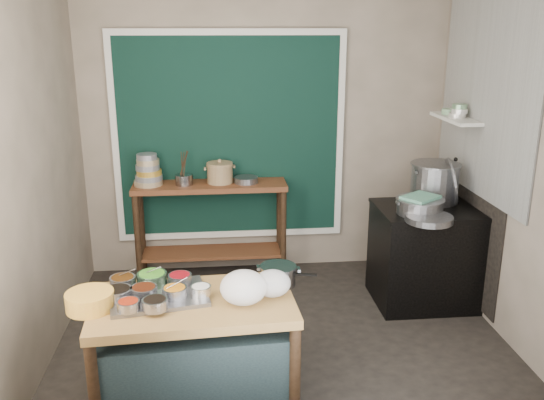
{
  "coord_description": "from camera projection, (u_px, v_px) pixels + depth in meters",
  "views": [
    {
      "loc": [
        -0.48,
        -4.02,
        2.38
      ],
      "look_at": [
        -0.06,
        0.25,
        1.08
      ],
      "focal_mm": 38.0,
      "sensor_mm": 36.0,
      "label": 1
    }
  ],
  "objects": [
    {
      "name": "stock_pot",
      "position": [
        435.0,
        182.0,
        5.09
      ],
      "size": [
        0.58,
        0.58,
        0.35
      ],
      "primitive_type": null,
      "rotation": [
        0.0,
        0.0,
        0.38
      ],
      "color": "gray",
      "rests_on": "stove_top"
    },
    {
      "name": "tile_panel",
      "position": [
        486.0,
        94.0,
        4.71
      ],
      "size": [
        0.02,
        1.7,
        1.7
      ],
      "primitive_type": "cube",
      "color": "#B2B2AA",
      "rests_on": "right_wall"
    },
    {
      "name": "condiment_bowls",
      "position": [
        150.0,
        289.0,
        3.59
      ],
      "size": [
        0.66,
        0.52,
        0.08
      ],
      "color": "gray",
      "rests_on": "condiment_tray"
    },
    {
      "name": "back_counter",
      "position": [
        211.0,
        231.0,
        5.59
      ],
      "size": [
        1.45,
        0.4,
        0.95
      ],
      "primitive_type": "cube",
      "color": "brown",
      "rests_on": "floor"
    },
    {
      "name": "saucepan",
      "position": [
        278.0,
        275.0,
        3.77
      ],
      "size": [
        0.29,
        0.29,
        0.13
      ],
      "primitive_type": null,
      "rotation": [
        0.0,
        0.0,
        -0.21
      ],
      "color": "gray",
      "rests_on": "prep_table"
    },
    {
      "name": "floor",
      "position": [
        282.0,
        340.0,
        4.56
      ],
      "size": [
        3.5,
        3.0,
        0.02
      ],
      "primitive_type": "cube",
      "color": "#29241F",
      "rests_on": "ground"
    },
    {
      "name": "shelf_bowl_green",
      "position": [
        449.0,
        112.0,
        5.2
      ],
      "size": [
        0.19,
        0.19,
        0.05
      ],
      "primitive_type": "cylinder",
      "rotation": [
        0.0,
        0.0,
        -0.43
      ],
      "color": "gray",
      "rests_on": "wall_shelf"
    },
    {
      "name": "curtain_frame",
      "position": [
        230.0,
        138.0,
        5.53
      ],
      "size": [
        2.22,
        0.03,
        2.02
      ],
      "primitive_type": null,
      "color": "beige",
      "rests_on": "back_wall"
    },
    {
      "name": "ceramic_crock",
      "position": [
        220.0,
        174.0,
        5.45
      ],
      "size": [
        0.31,
        0.31,
        0.18
      ],
      "primitive_type": null,
      "rotation": [
        0.0,
        0.0,
        0.23
      ],
      "color": "olive",
      "rests_on": "back_counter"
    },
    {
      "name": "shelf_bowl_stack",
      "position": [
        459.0,
        111.0,
        5.0
      ],
      "size": [
        0.15,
        0.15,
        0.12
      ],
      "color": "silver",
      "rests_on": "wall_shelf"
    },
    {
      "name": "pot_lid",
      "position": [
        451.0,
        181.0,
        5.0
      ],
      "size": [
        0.19,
        0.43,
        0.42
      ],
      "primitive_type": "cylinder",
      "rotation": [
        0.0,
        1.36,
        -0.2
      ],
      "color": "gray",
      "rests_on": "stove_top"
    },
    {
      "name": "bowl_stack",
      "position": [
        148.0,
        172.0,
        5.36
      ],
      "size": [
        0.27,
        0.27,
        0.3
      ],
      "color": "tan",
      "rests_on": "back_counter"
    },
    {
      "name": "utensil_cup",
      "position": [
        184.0,
        180.0,
        5.39
      ],
      "size": [
        0.2,
        0.2,
        0.1
      ],
      "primitive_type": "cylinder",
      "rotation": [
        0.0,
        0.0,
        -0.27
      ],
      "color": "gray",
      "rests_on": "back_counter"
    },
    {
      "name": "back_wall",
      "position": [
        265.0,
        131.0,
        5.59
      ],
      "size": [
        3.5,
        0.02,
        2.8
      ],
      "primitive_type": "cube",
      "color": "gray",
      "rests_on": "floor"
    },
    {
      "name": "curtain_panel",
      "position": [
        229.0,
        138.0,
        5.54
      ],
      "size": [
        2.1,
        0.02,
        1.9
      ],
      "primitive_type": "cube",
      "color": "black",
      "rests_on": "back_wall"
    },
    {
      "name": "condiment_tray",
      "position": [
        158.0,
        296.0,
        3.6
      ],
      "size": [
        0.66,
        0.53,
        0.03
      ],
      "primitive_type": "cube",
      "rotation": [
        0.0,
        0.0,
        0.19
      ],
      "color": "gray",
      "rests_on": "prep_table"
    },
    {
      "name": "soot_patch",
      "position": [
        468.0,
        222.0,
        5.14
      ],
      "size": [
        0.01,
        1.3,
        1.3
      ],
      "primitive_type": "cube",
      "color": "black",
      "rests_on": "right_wall"
    },
    {
      "name": "yellow_basin",
      "position": [
        90.0,
        301.0,
        3.44
      ],
      "size": [
        0.29,
        0.29,
        0.11
      ],
      "primitive_type": "cylinder",
      "rotation": [
        0.0,
        0.0,
        0.03
      ],
      "color": "gold",
      "rests_on": "prep_table"
    },
    {
      "name": "plastic_bag_b",
      "position": [
        272.0,
        283.0,
        3.6
      ],
      "size": [
        0.26,
        0.23,
        0.17
      ],
      "primitive_type": "ellipsoid",
      "rotation": [
        0.0,
        0.0,
        0.17
      ],
      "color": "white",
      "rests_on": "prep_table"
    },
    {
      "name": "wall_shelf",
      "position": [
        456.0,
        119.0,
        5.06
      ],
      "size": [
        0.22,
        0.7,
        0.03
      ],
      "primitive_type": "cube",
      "color": "beige",
      "rests_on": "right_wall"
    },
    {
      "name": "wide_bowl",
      "position": [
        246.0,
        180.0,
        5.47
      ],
      "size": [
        0.23,
        0.23,
        0.06
      ],
      "primitive_type": "cylinder",
      "rotation": [
        0.0,
        0.0,
        0.01
      ],
      "color": "gray",
      "rests_on": "back_counter"
    },
    {
      "name": "stove_block",
      "position": [
        427.0,
        257.0,
        5.09
      ],
      "size": [
        0.9,
        0.68,
        0.85
      ],
      "primitive_type": "cube",
      "color": "black",
      "rests_on": "floor"
    },
    {
      "name": "shallow_pan",
      "position": [
        429.0,
        219.0,
        4.6
      ],
      "size": [
        0.49,
        0.49,
        0.05
      ],
      "primitive_type": "cylinder",
      "rotation": [
        0.0,
        0.0,
        -0.36
      ],
      "color": "gray",
      "rests_on": "stove_top"
    },
    {
      "name": "steamer",
      "position": [
        420.0,
        206.0,
        4.78
      ],
      "size": [
        0.48,
        0.48,
        0.13
      ],
      "primitive_type": null,
      "rotation": [
        0.0,
        0.0,
        0.19
      ],
      "color": "gray",
      "rests_on": "stove_top"
    },
    {
      "name": "plastic_bag_a",
      "position": [
        244.0,
        288.0,
        3.49
      ],
      "size": [
        0.32,
        0.28,
        0.22
      ],
      "primitive_type": "ellipsoid",
      "rotation": [
        0.0,
        0.0,
        -0.12
      ],
      "color": "white",
      "rests_on": "prep_table"
    },
    {
      "name": "green_cloth",
      "position": [
        421.0,
        197.0,
        4.76
      ],
      "size": [
        0.36,
        0.35,
        0.02
      ],
      "primitive_type": "cube",
      "rotation": [
        0.0,
        0.0,
        0.63
      ],
      "color": "#528F7D",
      "rests_on": "steamer"
    },
    {
      "name": "stove_top",
      "position": [
        431.0,
        209.0,
        4.96
      ],
      "size": [
        0.92,
        0.69,
        0.03
      ],
      "primitive_type": "cube",
      "color": "black",
      "rests_on": "stove_block"
    },
    {
      "name": "right_wall",
      "position": [
        516.0,
        162.0,
        4.32
      ],
      "size": [
        0.02,
        3.0,
        2.8
      ],
      "primitive_type": "cube",
      "color": "gray",
      "rests_on": "floor"
    },
    {
      "name": "prep_table",
      "position": [
        195.0,
        353.0,
        3.68
      ],
      "size": [
        1.29,
        0.79,
        0.75
      ],
      "primitive_type": "cube",
      "rotation": [
        0.0,
        0.0,
        0.06
      ],
      "color": "olive",
      "rests_on": "floor"
    },
    {
      "name": "left_wall",
      "position": [
        32.0,
        174.0,
        3.99
      ],
      "size": [
        0.02,
        3.0,
        2.8
      ],
      "primitive_type": "cube",
      "color": "gray",
      "rests_on": "floor"
    }
  ]
}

